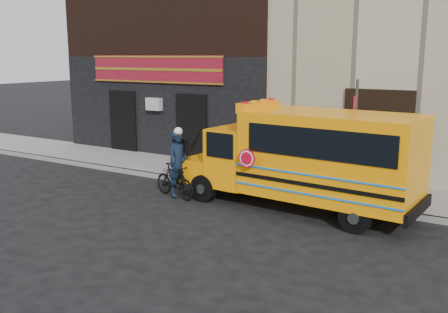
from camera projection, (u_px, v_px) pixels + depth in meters
ground at (176, 210)px, 13.82m from camera, size 120.00×120.00×0.00m
curb at (225, 187)px, 15.98m from camera, size 40.00×0.20×0.15m
sidewalk at (247, 177)px, 17.24m from camera, size 40.00×3.00×0.15m
building at (319, 10)px, 21.38m from camera, size 20.00×10.70×12.00m
school_bus at (308, 157)px, 13.50m from camera, size 7.03×2.63×2.92m
sign_pole at (354, 137)px, 14.00m from camera, size 0.08×0.31×3.56m
bicycle at (175, 181)px, 14.96m from camera, size 1.77×0.89×1.02m
cyclist at (179, 165)px, 14.90m from camera, size 0.68×0.83×1.97m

